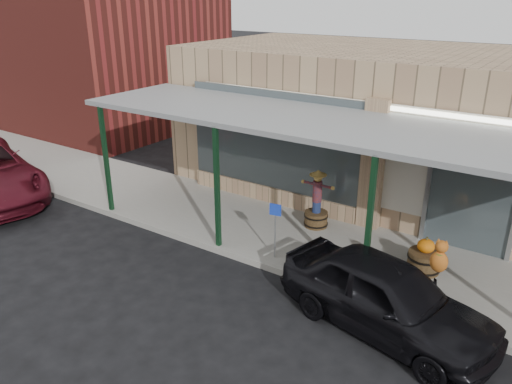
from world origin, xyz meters
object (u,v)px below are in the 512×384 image
Objects in this scene: barrel_scarecrow at (317,208)px; parked_sedan at (387,296)px; barrel_pumpkin at (424,259)px; handicap_sign at (275,223)px.

parked_sedan is (2.86, -2.84, 0.03)m from barrel_scarecrow.
handicap_sign is (-2.94, -1.26, 0.55)m from barrel_pumpkin.
barrel_pumpkin is at bearing 11.47° from parked_sedan.
handicap_sign is (-0.02, -1.94, 0.32)m from barrel_scarecrow.
barrel_pumpkin is at bearing 13.15° from handicap_sign.
barrel_scarecrow is 1.88× the size of barrel_pumpkin.
barrel_pumpkin is (2.92, -0.68, -0.23)m from barrel_scarecrow.
barrel_pumpkin is 2.17m from parked_sedan.
barrel_scarecrow is 1.97m from handicap_sign.
barrel_scarecrow reaches higher than parked_sedan.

